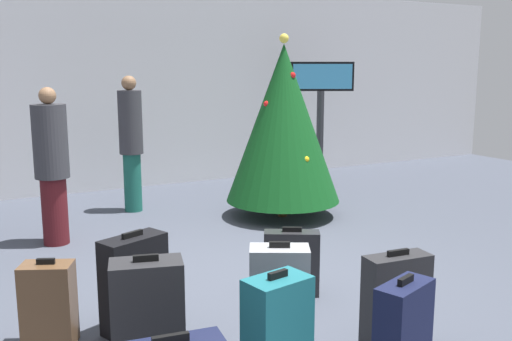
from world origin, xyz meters
name	(u,v)px	position (x,y,z in m)	size (l,w,h in m)	color
ground_plane	(250,287)	(0.00, 0.00, 0.00)	(16.00, 16.00, 0.00)	#424754
back_wall	(112,87)	(0.00, 4.74, 1.61)	(16.00, 0.20, 3.22)	silver
holiday_tree	(283,124)	(1.50, 1.98, 1.21)	(1.47, 1.47, 2.33)	#4C3319
flight_info_kiosk	(321,97)	(3.12, 3.53, 1.44)	(0.98, 0.56, 2.01)	#333338
traveller_0	(52,163)	(-1.32, 2.11, 0.90)	(0.38, 0.38, 1.72)	#4C1419
traveller_1	(131,140)	(-0.16, 3.15, 0.97)	(0.39, 0.39, 1.81)	#19594C
suitcase_0	(292,263)	(0.24, -0.31, 0.28)	(0.49, 0.38, 0.59)	#232326
suitcase_2	(396,302)	(0.38, -1.45, 0.34)	(0.48, 0.23, 0.71)	#232326
suitcase_3	(49,305)	(-1.72, -0.30, 0.30)	(0.41, 0.34, 0.63)	brown
suitcase_4	(279,300)	(-0.35, -1.13, 0.37)	(0.45, 0.38, 0.78)	#9EA0A5
suitcase_5	(277,341)	(-0.66, -1.64, 0.38)	(0.40, 0.29, 0.80)	#19606B
suitcase_7	(148,325)	(-1.27, -1.14, 0.40)	(0.47, 0.34, 0.84)	#232326
suitcase_8	(134,283)	(-1.12, -0.34, 0.36)	(0.53, 0.38, 0.75)	black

